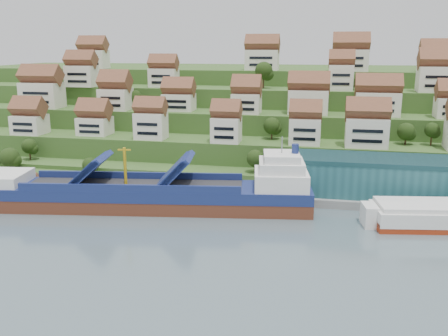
# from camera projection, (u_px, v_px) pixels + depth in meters

# --- Properties ---
(ground) EXTENTS (300.00, 300.00, 0.00)m
(ground) POSITION_uv_depth(u_px,v_px,m) (201.00, 211.00, 127.20)
(ground) COLOR slate
(ground) RESTS_ON ground
(quay) EXTENTS (180.00, 14.00, 2.20)m
(quay) POSITION_uv_depth(u_px,v_px,m) (284.00, 194.00, 137.29)
(quay) COLOR gray
(quay) RESTS_ON ground
(pebble_beach) EXTENTS (45.00, 20.00, 1.00)m
(pebble_beach) POSITION_uv_depth(u_px,v_px,m) (23.00, 184.00, 149.78)
(pebble_beach) COLOR gray
(pebble_beach) RESTS_ON ground
(hillside) EXTENTS (260.00, 128.00, 31.00)m
(hillside) POSITION_uv_depth(u_px,v_px,m) (257.00, 115.00, 223.07)
(hillside) COLOR #2D4C1E
(hillside) RESTS_ON ground
(hillside_village) EXTENTS (160.03, 62.91, 28.28)m
(hillside_village) POSITION_uv_depth(u_px,v_px,m) (249.00, 95.00, 176.91)
(hillside_village) COLOR white
(hillside_village) RESTS_ON ground
(hillside_trees) EXTENTS (137.68, 62.39, 31.64)m
(hillside_trees) POSITION_uv_depth(u_px,v_px,m) (223.00, 113.00, 169.78)
(hillside_trees) COLOR #253E14
(hillside_trees) RESTS_ON ground
(warehouse) EXTENTS (60.00, 15.00, 10.00)m
(warehouse) POSITION_uv_depth(u_px,v_px,m) (407.00, 177.00, 131.49)
(warehouse) COLOR #266067
(warehouse) RESTS_ON quay
(flagpole) EXTENTS (1.28, 0.16, 8.00)m
(flagpole) POSITION_uv_depth(u_px,v_px,m) (276.00, 178.00, 131.51)
(flagpole) COLOR gray
(flagpole) RESTS_ON quay
(beach_huts) EXTENTS (14.40, 3.70, 2.20)m
(beach_huts) POSITION_uv_depth(u_px,v_px,m) (14.00, 179.00, 148.59)
(beach_huts) COLOR white
(beach_huts) RESTS_ON pebble_beach
(cargo_ship) EXTENTS (86.83, 25.52, 19.13)m
(cargo_ship) POSITION_uv_depth(u_px,v_px,m) (153.00, 195.00, 128.23)
(cargo_ship) COLOR #5C2D1C
(cargo_ship) RESTS_ON ground
(second_ship) EXTENTS (32.73, 16.38, 9.07)m
(second_ship) POSITION_uv_depth(u_px,v_px,m) (445.00, 215.00, 115.69)
(second_ship) COLOR maroon
(second_ship) RESTS_ON ground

